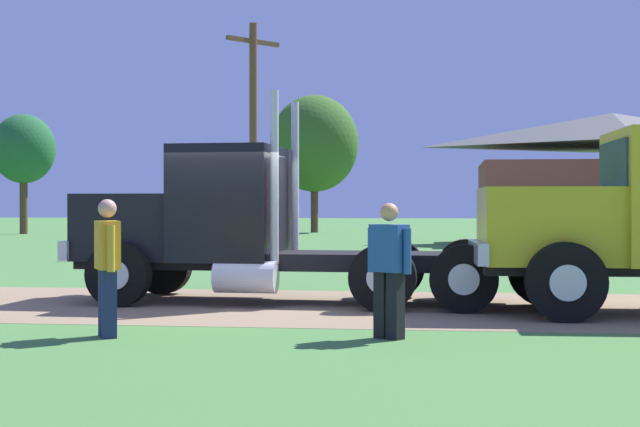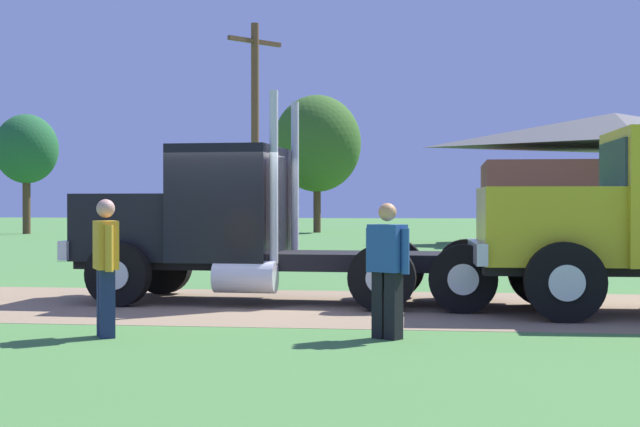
{
  "view_description": "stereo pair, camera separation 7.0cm",
  "coord_description": "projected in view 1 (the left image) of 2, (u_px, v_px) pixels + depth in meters",
  "views": [
    {
      "loc": [
        3.51,
        -15.4,
        1.66
      ],
      "look_at": [
        1.28,
        2.0,
        1.5
      ],
      "focal_mm": 53.63,
      "sensor_mm": 36.0,
      "label": 1
    },
    {
      "loc": [
        3.58,
        -15.4,
        1.66
      ],
      "look_at": [
        1.28,
        2.0,
        1.5
      ],
      "focal_mm": 53.63,
      "sensor_mm": 36.0,
      "label": 2
    }
  ],
  "objects": [
    {
      "name": "truck_foreground_white",
      "position": [
        234.0,
        229.0,
        16.32
      ],
      "size": [
        7.69,
        2.8,
        3.5
      ],
      "color": "black",
      "rests_on": "ground_plane"
    },
    {
      "name": "shed_building",
      "position": [
        612.0,
        181.0,
        39.62
      ],
      "size": [
        11.29,
        7.2,
        5.46
      ],
      "color": "brown",
      "rests_on": "ground_plane"
    },
    {
      "name": "tree_mid",
      "position": [
        314.0,
        144.0,
        56.48
      ],
      "size": [
        5.21,
        5.21,
        8.14
      ],
      "color": "#513823",
      "rests_on": "ground_plane"
    },
    {
      "name": "utility_pole_near",
      "position": [
        253.0,
        131.0,
        31.74
      ],
      "size": [
        1.49,
        1.8,
        7.69
      ],
      "color": "brown",
      "rests_on": "ground_plane"
    },
    {
      "name": "visitor_walking_mid",
      "position": [
        389.0,
        265.0,
        11.79
      ],
      "size": [
        0.56,
        0.46,
        1.68
      ],
      "color": "#264C8C",
      "rests_on": "ground_plane"
    },
    {
      "name": "dirt_track",
      "position": [
        228.0,
        305.0,
        15.74
      ],
      "size": [
        120.0,
        5.55,
        0.01
      ],
      "primitive_type": "cube",
      "color": "#8E7557",
      "rests_on": "ground_plane"
    },
    {
      "name": "visitor_standing_near",
      "position": [
        107.0,
        261.0,
        11.94
      ],
      "size": [
        0.46,
        0.61,
        1.73
      ],
      "color": "gold",
      "rests_on": "ground_plane"
    },
    {
      "name": "tree_left",
      "position": [
        23.0,
        149.0,
        53.85
      ],
      "size": [
        3.56,
        3.56,
        6.77
      ],
      "color": "#513823",
      "rests_on": "ground_plane"
    },
    {
      "name": "ground_plane",
      "position": [
        228.0,
        305.0,
        15.74
      ],
      "size": [
        200.0,
        200.0,
        0.0
      ],
      "primitive_type": "plane",
      "color": "#487C3A"
    }
  ]
}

